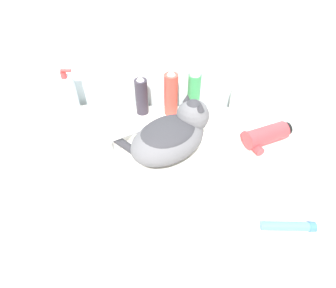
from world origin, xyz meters
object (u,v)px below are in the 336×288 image
object	(u,v)px
lotion_bottle_white	(238,97)
soap_pump_bottle	(69,95)
cat	(172,134)
cream_tube	(289,226)
shampoo_bottle_tall	(194,93)
spray_bottle_trigger	(171,94)
hairspray_can_black	(142,96)
hair_dryer	(265,136)
faucet	(109,139)

from	to	relation	value
lotion_bottle_white	soap_pump_bottle	size ratio (longest dim) A/B	0.84
lotion_bottle_white	cat	bearing A→B (deg)	-132.46
soap_pump_bottle	cream_tube	bearing A→B (deg)	-35.52
soap_pump_bottle	cream_tube	size ratio (longest dim) A/B	1.29
soap_pump_bottle	shampoo_bottle_tall	world-z (taller)	shampoo_bottle_tall
spray_bottle_trigger	hairspray_can_black	world-z (taller)	spray_bottle_trigger
cream_tube	shampoo_bottle_tall	bearing A→B (deg)	115.14
spray_bottle_trigger	lotion_bottle_white	bearing A→B (deg)	0.00
shampoo_bottle_tall	hair_dryer	distance (m)	0.32
faucet	shampoo_bottle_tall	xyz separation A→B (m)	(0.29, 0.26, 0.01)
cat	lotion_bottle_white	world-z (taller)	cat
hairspray_can_black	lotion_bottle_white	distance (m)	0.38
hairspray_can_black	cream_tube	xyz separation A→B (m)	(0.46, -0.53, -0.07)
soap_pump_bottle	faucet	bearing A→B (deg)	-51.42
spray_bottle_trigger	hairspray_can_black	size ratio (longest dim) A/B	1.15
shampoo_bottle_tall	cream_tube	size ratio (longest dim) A/B	1.32
cat	hairspray_can_black	bearing A→B (deg)	71.76
faucet	hair_dryer	world-z (taller)	faucet
spray_bottle_trigger	faucet	bearing A→B (deg)	-127.67
spray_bottle_trigger	shampoo_bottle_tall	world-z (taller)	same
lotion_bottle_white	soap_pump_bottle	distance (m)	0.68
faucet	cream_tube	bearing A→B (deg)	-16.79
cream_tube	hair_dryer	size ratio (longest dim) A/B	0.79
shampoo_bottle_tall	soap_pump_bottle	bearing A→B (deg)	180.00
spray_bottle_trigger	lotion_bottle_white	distance (m)	0.27
cat	soap_pump_bottle	size ratio (longest dim) A/B	1.85
hairspray_can_black	soap_pump_bottle	world-z (taller)	soap_pump_bottle
spray_bottle_trigger	hairspray_can_black	bearing A→B (deg)	180.00
hairspray_can_black	cat	bearing A→B (deg)	-66.03
shampoo_bottle_tall	hair_dryer	size ratio (longest dim) A/B	1.05
soap_pump_bottle	cat	bearing A→B (deg)	-34.14
hairspray_can_black	soap_pump_bottle	xyz separation A→B (m)	(-0.29, 0.00, 0.00)
spray_bottle_trigger	shampoo_bottle_tall	distance (m)	0.09
faucet	cream_tube	xyz separation A→B (m)	(0.54, -0.27, -0.07)
faucet	soap_pump_bottle	size ratio (longest dim) A/B	0.84
cat	spray_bottle_trigger	world-z (taller)	cat
cat	soap_pump_bottle	xyz separation A→B (m)	(-0.42, 0.28, -0.05)
hairspray_can_black	cream_tube	distance (m)	0.71
faucet	hair_dryer	size ratio (longest dim) A/B	0.86
lotion_bottle_white	hair_dryer	bearing A→B (deg)	-65.42
cat	faucet	distance (m)	0.22
cream_tube	hair_dryer	distance (m)	0.36
spray_bottle_trigger	hair_dryer	xyz separation A→B (m)	(0.35, -0.17, -0.06)
cat	shampoo_bottle_tall	distance (m)	0.30
cat	shampoo_bottle_tall	xyz separation A→B (m)	(0.08, 0.28, -0.03)
hairspray_can_black	shampoo_bottle_tall	xyz separation A→B (m)	(0.21, 0.00, 0.02)
shampoo_bottle_tall	hair_dryer	xyz separation A→B (m)	(0.26, -0.17, -0.07)
spray_bottle_trigger	shampoo_bottle_tall	bearing A→B (deg)	0.00
hairspray_can_black	cream_tube	world-z (taller)	hairspray_can_black
hairspray_can_black	cream_tube	bearing A→B (deg)	-49.42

